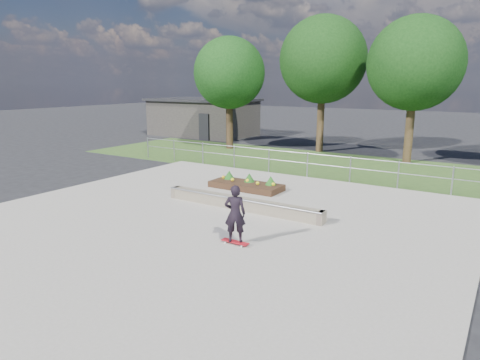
# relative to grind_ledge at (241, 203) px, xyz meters

# --- Properties ---
(ground) EXTENTS (120.00, 120.00, 0.00)m
(ground) POSITION_rel_grind_ledge_xyz_m (-0.21, -1.57, -0.26)
(ground) COLOR black
(ground) RESTS_ON ground
(grass_verge) EXTENTS (30.00, 8.00, 0.02)m
(grass_verge) POSITION_rel_grind_ledge_xyz_m (-0.21, 9.43, -0.25)
(grass_verge) COLOR #2E4B1E
(grass_verge) RESTS_ON ground
(concrete_slab) EXTENTS (15.00, 15.00, 0.06)m
(concrete_slab) POSITION_rel_grind_ledge_xyz_m (-0.21, -1.57, -0.23)
(concrete_slab) COLOR gray
(concrete_slab) RESTS_ON ground
(fence) EXTENTS (20.06, 0.06, 1.20)m
(fence) POSITION_rel_grind_ledge_xyz_m (-0.21, 5.93, 0.51)
(fence) COLOR #9B9EA3
(fence) RESTS_ON ground
(building) EXTENTS (8.40, 5.40, 3.00)m
(building) POSITION_rel_grind_ledge_xyz_m (-14.20, 16.43, 1.25)
(building) COLOR #2A2826
(building) RESTS_ON ground
(tree_far_left) EXTENTS (4.55, 4.55, 7.15)m
(tree_far_left) POSITION_rel_grind_ledge_xyz_m (-8.21, 11.43, 4.59)
(tree_far_left) COLOR black
(tree_far_left) RESTS_ON ground
(tree_mid_left) EXTENTS (5.25, 5.25, 8.25)m
(tree_mid_left) POSITION_rel_grind_ledge_xyz_m (-2.71, 13.43, 5.34)
(tree_mid_left) COLOR #332314
(tree_mid_left) RESTS_ON ground
(tree_mid_right) EXTENTS (4.90, 4.90, 7.70)m
(tree_mid_right) POSITION_rel_grind_ledge_xyz_m (2.79, 12.43, 4.97)
(tree_mid_right) COLOR #342414
(tree_mid_right) RESTS_ON ground
(grind_ledge) EXTENTS (6.00, 0.44, 0.43)m
(grind_ledge) POSITION_rel_grind_ledge_xyz_m (0.00, 0.00, 0.00)
(grind_ledge) COLOR #6B604F
(grind_ledge) RESTS_ON concrete_slab
(planter_bed) EXTENTS (3.00, 1.20, 0.61)m
(planter_bed) POSITION_rel_grind_ledge_xyz_m (-1.38, 2.57, -0.02)
(planter_bed) COLOR black
(planter_bed) RESTS_ON concrete_slab
(skateboarder) EXTENTS (0.80, 0.59, 1.64)m
(skateboarder) POSITION_rel_grind_ledge_xyz_m (1.61, -2.82, 0.65)
(skateboarder) COLOR silver
(skateboarder) RESTS_ON concrete_slab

